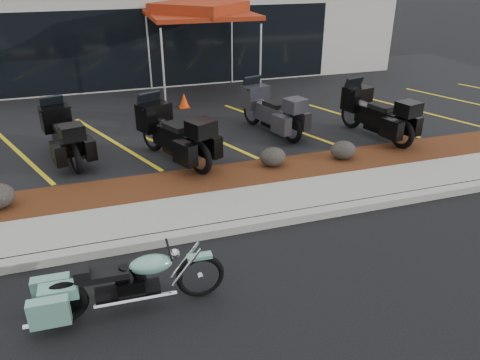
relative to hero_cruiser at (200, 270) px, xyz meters
name	(u,v)px	position (x,y,z in m)	size (l,w,h in m)	color
ground	(281,254)	(1.48, 0.60, -0.45)	(90.00, 90.00, 0.00)	black
curb	(262,223)	(1.48, 1.50, -0.37)	(24.00, 0.25, 0.15)	gray
sidewalk	(249,204)	(1.48, 2.20, -0.37)	(24.00, 1.20, 0.15)	gray
mulch_bed	(231,178)	(1.48, 3.40, -0.37)	(24.00, 1.20, 0.16)	#361A0C
upper_lot	(180,108)	(1.48, 8.80, -0.37)	(26.00, 9.60, 0.15)	black
dealership_building	(147,19)	(1.48, 15.07, 1.56)	(18.00, 8.16, 4.00)	#ACA89B
boulder_mid	(273,157)	(2.50, 3.60, -0.08)	(0.58, 0.49, 0.41)	black
boulder_right	(343,150)	(4.17, 3.47, -0.08)	(0.59, 0.49, 0.41)	black
hero_cruiser	(200,270)	(0.00, 0.00, 0.00)	(2.54, 0.64, 0.89)	#6AA693
touring_black_front	(56,123)	(-1.98, 6.11, 0.36)	(2.25, 0.86, 1.31)	black
touring_black_mid	(151,122)	(0.14, 5.31, 0.42)	(2.46, 0.94, 1.43)	black
touring_grey	(252,101)	(3.00, 6.39, 0.37)	(2.30, 0.88, 1.34)	#2A2A2F
touring_black_rear	(352,103)	(5.43, 5.32, 0.39)	(2.36, 0.90, 1.37)	black
traffic_cone	(184,100)	(1.57, 8.58, -0.08)	(0.30, 0.30, 0.43)	#E63C07
popup_canopy	(200,11)	(2.41, 9.63, 2.36)	(3.62, 3.62, 2.93)	silver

